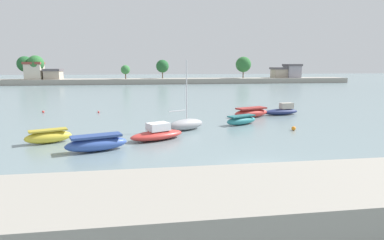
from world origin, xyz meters
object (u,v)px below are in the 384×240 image
(moored_boat_2, at_px, (157,134))
(mooring_buoy_2, at_px, (99,112))
(mooring_buoy_0, at_px, (251,109))
(moored_boat_3, at_px, (186,124))
(moored_boat_6, at_px, (282,111))
(mooring_buoy_3, at_px, (294,128))
(moored_boat_1, at_px, (97,143))
(moored_boat_4, at_px, (241,120))
(moored_boat_5, at_px, (251,113))
(mooring_buoy_4, at_px, (43,112))
(moored_boat_0, at_px, (48,137))

(moored_boat_2, bearing_deg, mooring_buoy_2, 87.23)
(mooring_buoy_0, bearing_deg, moored_boat_3, -130.89)
(mooring_buoy_2, bearing_deg, moored_boat_6, -12.06)
(mooring_buoy_2, relative_size, mooring_buoy_3, 0.64)
(moored_boat_6, relative_size, mooring_buoy_2, 18.60)
(mooring_buoy_0, xyz_separation_m, mooring_buoy_3, (-0.60, -14.19, 0.03))
(moored_boat_1, bearing_deg, moored_boat_3, 23.41)
(moored_boat_4, height_order, mooring_buoy_3, moored_boat_4)
(moored_boat_1, height_order, moored_boat_4, moored_boat_1)
(mooring_buoy_0, bearing_deg, mooring_buoy_3, -92.40)
(moored_boat_4, distance_m, moored_boat_5, 5.27)
(mooring_buoy_4, bearing_deg, moored_boat_5, -16.01)
(moored_boat_5, relative_size, mooring_buoy_4, 16.53)
(moored_boat_2, bearing_deg, moored_boat_0, 153.83)
(mooring_buoy_2, bearing_deg, mooring_buoy_0, -0.90)
(moored_boat_5, relative_size, mooring_buoy_3, 12.08)
(moored_boat_1, distance_m, moored_boat_4, 16.14)
(mooring_buoy_4, bearing_deg, mooring_buoy_2, -9.78)
(moored_boat_1, distance_m, mooring_buoy_0, 26.42)
(moored_boat_3, distance_m, moored_boat_4, 6.43)
(moored_boat_1, height_order, moored_boat_3, moored_boat_3)
(mooring_buoy_0, bearing_deg, moored_boat_5, -108.97)
(moored_boat_4, height_order, mooring_buoy_2, moored_boat_4)
(moored_boat_5, xyz_separation_m, mooring_buoy_4, (-25.81, 7.41, -0.41))
(moored_boat_3, height_order, mooring_buoy_0, moored_boat_3)
(moored_boat_3, height_order, moored_boat_6, moored_boat_3)
(moored_boat_3, bearing_deg, mooring_buoy_0, 21.05)
(moored_boat_2, xyz_separation_m, moored_boat_3, (2.95, 3.73, 0.05))
(moored_boat_3, relative_size, moored_boat_6, 1.37)
(mooring_buoy_2, bearing_deg, moored_boat_0, -96.20)
(moored_boat_1, bearing_deg, mooring_buoy_4, 96.41)
(moored_boat_6, height_order, mooring_buoy_0, moored_boat_6)
(moored_boat_5, relative_size, mooring_buoy_0, 14.19)
(mooring_buoy_2, distance_m, mooring_buoy_4, 7.31)
(moored_boat_6, bearing_deg, moored_boat_1, -153.93)
(mooring_buoy_0, bearing_deg, moored_boat_4, -113.96)
(mooring_buoy_0, bearing_deg, moored_boat_0, -144.38)
(mooring_buoy_3, bearing_deg, moored_boat_4, 136.96)
(moored_boat_4, distance_m, mooring_buoy_0, 11.40)
(moored_boat_2, distance_m, mooring_buoy_3, 13.25)
(mooring_buoy_0, bearing_deg, mooring_buoy_4, 176.78)
(moored_boat_5, xyz_separation_m, moored_boat_6, (4.42, 1.25, -0.06))
(moored_boat_0, bearing_deg, moored_boat_5, 4.69)
(moored_boat_0, relative_size, moored_boat_5, 0.75)
(moored_boat_6, xyz_separation_m, mooring_buoy_2, (-23.03, 4.92, -0.37))
(moored_boat_1, height_order, mooring_buoy_0, moored_boat_1)
(moored_boat_4, relative_size, mooring_buoy_4, 13.41)
(moored_boat_2, relative_size, moored_boat_6, 1.04)
(moored_boat_3, xyz_separation_m, mooring_buoy_0, (10.75, 12.41, -0.40))
(moored_boat_5, distance_m, mooring_buoy_3, 8.47)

